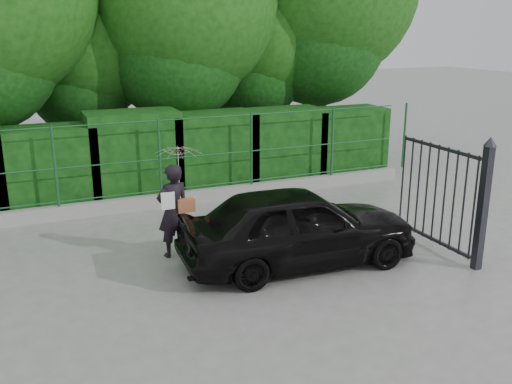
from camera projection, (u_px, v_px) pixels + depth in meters
name	position (u px, v px, depth m)	size (l,w,h in m)	color
ground	(206.00, 286.00, 9.38)	(80.00, 80.00, 0.00)	gray
kerb	(145.00, 203.00, 13.30)	(14.00, 0.25, 0.30)	#9E9E99
fence	(152.00, 158.00, 13.09)	(14.13, 0.06, 1.80)	#1A5128
hedge	(126.00, 157.00, 13.86)	(14.20, 1.20, 2.30)	black
trees	(151.00, 6.00, 15.33)	(17.10, 6.15, 8.08)	black
gate	(463.00, 197.00, 10.15)	(0.22, 2.33, 2.36)	black
woman	(176.00, 187.00, 10.33)	(0.92, 0.86, 2.06)	black
car	(298.00, 226.00, 10.06)	(1.70, 4.22, 1.44)	black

